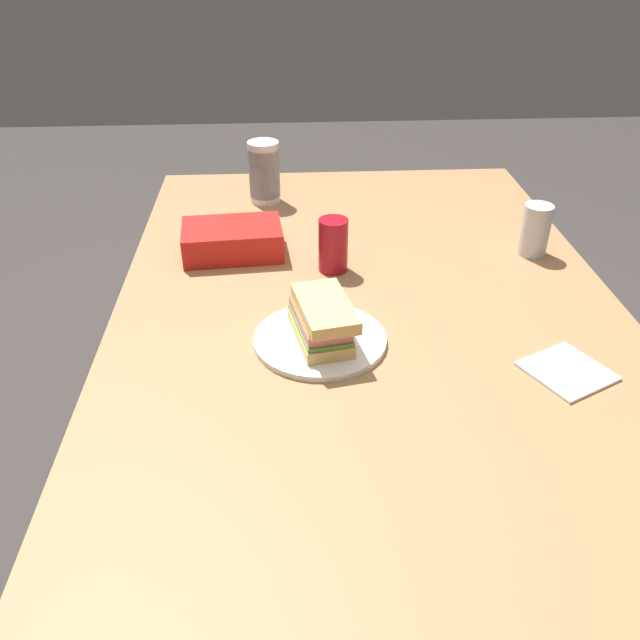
{
  "coord_description": "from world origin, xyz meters",
  "views": [
    {
      "loc": [
        1.13,
        -0.17,
        1.45
      ],
      "look_at": [
        0.09,
        -0.11,
        0.79
      ],
      "focal_mm": 37.2,
      "sensor_mm": 36.0,
      "label": 1
    }
  ],
  "objects_px": {
    "dining_table": "(370,347)",
    "soda_can_silver": "(535,230)",
    "chip_bag": "(232,240)",
    "paper_plate": "(320,340)",
    "sandwich": "(321,320)",
    "plastic_cup_stack": "(264,172)",
    "soda_can_red": "(333,245)"
  },
  "relations": [
    {
      "from": "dining_table",
      "to": "soda_can_red",
      "type": "relative_size",
      "value": 13.66
    },
    {
      "from": "paper_plate",
      "to": "chip_bag",
      "type": "relative_size",
      "value": 1.1
    },
    {
      "from": "dining_table",
      "to": "soda_can_red",
      "type": "height_order",
      "value": "soda_can_red"
    },
    {
      "from": "soda_can_red",
      "to": "chip_bag",
      "type": "relative_size",
      "value": 0.53
    },
    {
      "from": "sandwich",
      "to": "chip_bag",
      "type": "height_order",
      "value": "sandwich"
    },
    {
      "from": "paper_plate",
      "to": "chip_bag",
      "type": "height_order",
      "value": "chip_bag"
    },
    {
      "from": "paper_plate",
      "to": "sandwich",
      "type": "bearing_deg",
      "value": 37.75
    },
    {
      "from": "chip_bag",
      "to": "soda_can_silver",
      "type": "distance_m",
      "value": 0.71
    },
    {
      "from": "soda_can_red",
      "to": "plastic_cup_stack",
      "type": "xyz_separation_m",
      "value": [
        -0.42,
        -0.16,
        0.02
      ]
    },
    {
      "from": "dining_table",
      "to": "plastic_cup_stack",
      "type": "distance_m",
      "value": 0.67
    },
    {
      "from": "dining_table",
      "to": "paper_plate",
      "type": "distance_m",
      "value": 0.17
    },
    {
      "from": "paper_plate",
      "to": "plastic_cup_stack",
      "type": "xyz_separation_m",
      "value": [
        -0.71,
        -0.11,
        0.08
      ]
    },
    {
      "from": "sandwich",
      "to": "soda_can_red",
      "type": "xyz_separation_m",
      "value": [
        -0.29,
        0.04,
        0.01
      ]
    },
    {
      "from": "chip_bag",
      "to": "soda_can_silver",
      "type": "height_order",
      "value": "soda_can_silver"
    },
    {
      "from": "soda_can_silver",
      "to": "dining_table",
      "type": "bearing_deg",
      "value": -58.94
    },
    {
      "from": "soda_can_red",
      "to": "soda_can_silver",
      "type": "relative_size",
      "value": 1.0
    },
    {
      "from": "soda_can_silver",
      "to": "soda_can_red",
      "type": "bearing_deg",
      "value": -83.74
    },
    {
      "from": "chip_bag",
      "to": "soda_can_silver",
      "type": "bearing_deg",
      "value": -8.36
    },
    {
      "from": "paper_plate",
      "to": "soda_can_red",
      "type": "distance_m",
      "value": 0.3
    },
    {
      "from": "paper_plate",
      "to": "soda_can_silver",
      "type": "height_order",
      "value": "soda_can_silver"
    },
    {
      "from": "sandwich",
      "to": "soda_can_silver",
      "type": "relative_size",
      "value": 1.6
    },
    {
      "from": "sandwich",
      "to": "chip_bag",
      "type": "distance_m",
      "value": 0.43
    },
    {
      "from": "paper_plate",
      "to": "plastic_cup_stack",
      "type": "relative_size",
      "value": 1.51
    },
    {
      "from": "plastic_cup_stack",
      "to": "soda_can_silver",
      "type": "bearing_deg",
      "value": 60.13
    },
    {
      "from": "dining_table",
      "to": "plastic_cup_stack",
      "type": "relative_size",
      "value": 9.98
    },
    {
      "from": "plastic_cup_stack",
      "to": "soda_can_red",
      "type": "bearing_deg",
      "value": 20.69
    },
    {
      "from": "chip_bag",
      "to": "paper_plate",
      "type": "bearing_deg",
      "value": -69.5
    },
    {
      "from": "dining_table",
      "to": "soda_can_silver",
      "type": "relative_size",
      "value": 13.66
    },
    {
      "from": "sandwich",
      "to": "soda_can_red",
      "type": "bearing_deg",
      "value": 171.48
    },
    {
      "from": "plastic_cup_stack",
      "to": "soda_can_silver",
      "type": "distance_m",
      "value": 0.73
    },
    {
      "from": "paper_plate",
      "to": "dining_table",
      "type": "bearing_deg",
      "value": 130.84
    },
    {
      "from": "chip_bag",
      "to": "plastic_cup_stack",
      "type": "bearing_deg",
      "value": 72.32
    }
  ]
}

